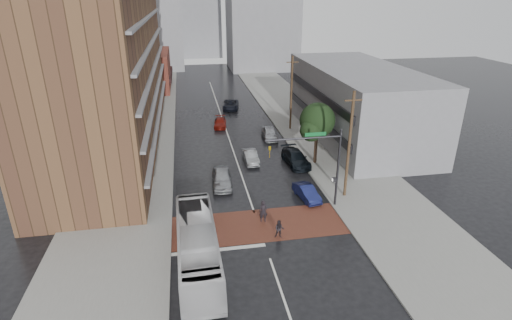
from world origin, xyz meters
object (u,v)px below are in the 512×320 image
object	(u,v)px
pedestrian_a	(263,211)
pedestrian_b	(279,229)
car_parked_far	(270,133)
transit_bus	(197,246)
car_travel_c	(220,123)
suv_travel	(231,105)
car_travel_b	(251,157)
car_parked_mid	(296,158)
car_travel_a	(222,178)
car_parked_near	(307,193)

from	to	relation	value
pedestrian_a	pedestrian_b	distance (m)	2.66
pedestrian_a	car_parked_far	bearing A→B (deg)	82.60
transit_bus	car_travel_c	bearing A→B (deg)	80.68
pedestrian_a	suv_travel	distance (m)	34.78
car_travel_c	suv_travel	bearing A→B (deg)	80.43
suv_travel	car_parked_far	world-z (taller)	car_parked_far
pedestrian_a	pedestrian_b	world-z (taller)	pedestrian_a
suv_travel	car_travel_b	bearing A→B (deg)	-81.17
suv_travel	car_parked_mid	world-z (taller)	car_parked_mid
car_travel_c	suv_travel	world-z (taller)	suv_travel
pedestrian_b	car_parked_far	xyz separation A→B (m)	(3.94, 22.32, 0.01)
transit_bus	suv_travel	size ratio (longest dim) A/B	2.18
car_travel_c	suv_travel	size ratio (longest dim) A/B	0.80
car_parked_mid	pedestrian_a	bearing A→B (deg)	-122.82
pedestrian_a	car_travel_c	xyz separation A→B (m)	(-1.16, 25.81, -0.36)
car_travel_c	car_parked_mid	xyz separation A→B (m)	(6.96, -14.79, 0.17)
car_travel_c	car_parked_mid	world-z (taller)	car_parked_mid
car_travel_a	car_travel_b	size ratio (longest dim) A/B	1.17
transit_bus	car_parked_mid	size ratio (longest dim) A/B	2.14
pedestrian_b	car_travel_a	size ratio (longest dim) A/B	0.31
transit_bus	car_travel_c	distance (m)	30.98
pedestrian_b	transit_bus	bearing A→B (deg)	-142.94
car_travel_a	pedestrian_b	bearing A→B (deg)	-67.10
pedestrian_b	pedestrian_a	bearing A→B (deg)	123.89
pedestrian_a	pedestrian_b	xyz separation A→B (m)	(0.77, -2.54, -0.21)
pedestrian_b	car_parked_near	bearing A→B (deg)	72.57
car_travel_c	car_parked_mid	size ratio (longest dim) A/B	0.78
pedestrian_b	car_parked_near	world-z (taller)	pedestrian_b
transit_bus	car_parked_far	xyz separation A→B (m)	(10.27, 24.61, -0.81)
pedestrian_a	pedestrian_b	bearing A→B (deg)	-67.24
car_parked_near	transit_bus	bearing A→B (deg)	-151.71
car_travel_a	car_parked_near	bearing A→B (deg)	-25.42
car_travel_b	suv_travel	bearing A→B (deg)	87.66
transit_bus	pedestrian_b	world-z (taller)	transit_bus
car_travel_b	transit_bus	bearing A→B (deg)	-112.06
car_travel_a	car_travel_c	world-z (taller)	car_travel_a
car_parked_mid	pedestrian_b	bearing A→B (deg)	-115.44
transit_bus	pedestrian_b	xyz separation A→B (m)	(6.33, 2.30, -0.82)
pedestrian_a	car_travel_b	world-z (taller)	pedestrian_a
car_parked_mid	car_parked_far	bearing A→B (deg)	92.10
pedestrian_a	suv_travel	size ratio (longest dim) A/B	0.37
car_travel_b	car_parked_far	world-z (taller)	car_parked_far
transit_bus	car_travel_c	xyz separation A→B (m)	(4.40, 30.65, -0.97)
car_parked_far	transit_bus	bearing A→B (deg)	-109.06
transit_bus	pedestrian_a	xyz separation A→B (m)	(5.56, 4.83, -0.61)
car_travel_b	car_parked_near	distance (m)	9.99
pedestrian_b	car_parked_near	size ratio (longest dim) A/B	0.39
car_travel_c	car_parked_far	world-z (taller)	car_parked_far
car_parked_far	car_parked_mid	bearing A→B (deg)	-79.26
suv_travel	car_parked_far	bearing A→B (deg)	-67.71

